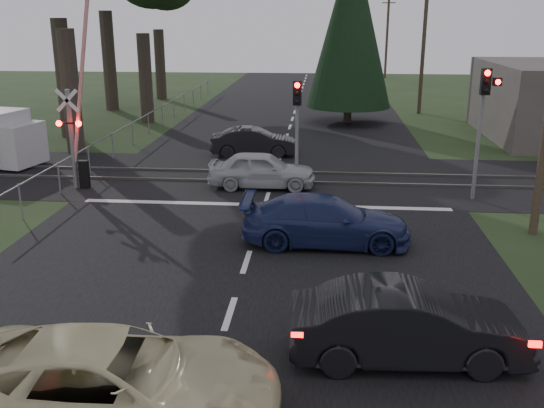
# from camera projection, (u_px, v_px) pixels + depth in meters

# --- Properties ---
(ground) EXTENTS (120.00, 120.00, 0.00)m
(ground) POSITION_uv_depth(u_px,v_px,m) (230.00, 314.00, 13.59)
(ground) COLOR #223317
(ground) RESTS_ON ground
(road) EXTENTS (14.00, 100.00, 0.01)m
(road) POSITION_uv_depth(u_px,v_px,m) (269.00, 191.00, 23.11)
(road) COLOR black
(road) RESTS_ON ground
(rail_corridor) EXTENTS (120.00, 8.00, 0.01)m
(rail_corridor) POSITION_uv_depth(u_px,v_px,m) (273.00, 178.00, 25.01)
(rail_corridor) COLOR black
(rail_corridor) RESTS_ON ground
(stop_line) EXTENTS (13.00, 0.35, 0.00)m
(stop_line) POSITION_uv_depth(u_px,v_px,m) (265.00, 205.00, 21.39)
(stop_line) COLOR silver
(stop_line) RESTS_ON ground
(rail_near) EXTENTS (120.00, 0.12, 0.10)m
(rail_near) POSITION_uv_depth(u_px,v_px,m) (272.00, 182.00, 24.24)
(rail_near) COLOR #59544C
(rail_near) RESTS_ON ground
(rail_far) EXTENTS (120.00, 0.12, 0.10)m
(rail_far) POSITION_uv_depth(u_px,v_px,m) (275.00, 172.00, 25.76)
(rail_far) COLOR #59544C
(rail_far) RESTS_ON ground
(crossing_signal) EXTENTS (1.62, 0.38, 6.96)m
(crossing_signal) POSITION_uv_depth(u_px,v_px,m) (77.00, 136.00, 22.88)
(crossing_signal) COLOR slate
(crossing_signal) RESTS_ON ground
(traffic_signal_right) EXTENTS (0.68, 0.48, 4.70)m
(traffic_signal_right) POSITION_uv_depth(u_px,v_px,m) (484.00, 109.00, 21.02)
(traffic_signal_right) COLOR slate
(traffic_signal_right) RESTS_ON ground
(traffic_signal_center) EXTENTS (0.32, 0.48, 4.10)m
(traffic_signal_center) POSITION_uv_depth(u_px,v_px,m) (297.00, 115.00, 22.84)
(traffic_signal_center) COLOR slate
(traffic_signal_center) RESTS_ON ground
(utility_pole_mid) EXTENTS (1.80, 0.26, 9.00)m
(utility_pole_mid) POSITION_uv_depth(u_px,v_px,m) (424.00, 42.00, 40.05)
(utility_pole_mid) COLOR #4C3D2D
(utility_pole_mid) RESTS_ON ground
(utility_pole_far) EXTENTS (1.80, 0.26, 9.00)m
(utility_pole_far) POSITION_uv_depth(u_px,v_px,m) (387.00, 32.00, 63.83)
(utility_pole_far) COLOR #4C3D2D
(utility_pole_far) RESTS_ON ground
(conifer_tree) EXTENTS (5.20, 5.20, 11.00)m
(conifer_tree) POSITION_uv_depth(u_px,v_px,m) (351.00, 23.00, 36.27)
(conifer_tree) COLOR #473D33
(conifer_tree) RESTS_ON ground
(fence_left) EXTENTS (0.10, 36.00, 1.20)m
(fence_left) POSITION_uv_depth(u_px,v_px,m) (156.00, 130.00, 35.63)
(fence_left) COLOR slate
(fence_left) RESTS_ON ground
(cream_coupe) EXTENTS (5.61, 2.76, 1.53)m
(cream_coupe) POSITION_uv_depth(u_px,v_px,m) (110.00, 383.00, 9.71)
(cream_coupe) COLOR beige
(cream_coupe) RESTS_ON ground
(dark_hatchback) EXTENTS (4.60, 1.83, 1.49)m
(dark_hatchback) POSITION_uv_depth(u_px,v_px,m) (407.00, 325.00, 11.58)
(dark_hatchback) COLOR black
(dark_hatchback) RESTS_ON ground
(silver_car) EXTENTS (4.13, 1.69, 1.40)m
(silver_car) POSITION_uv_depth(u_px,v_px,m) (262.00, 170.00, 23.41)
(silver_car) COLOR #ADB2B6
(silver_car) RESTS_ON ground
(blue_sedan) EXTENTS (4.91, 2.03, 1.42)m
(blue_sedan) POSITION_uv_depth(u_px,v_px,m) (326.00, 221.00, 17.58)
(blue_sedan) COLOR navy
(blue_sedan) RESTS_ON ground
(dark_car_far) EXTENTS (4.14, 1.71, 1.33)m
(dark_car_far) POSITION_uv_depth(u_px,v_px,m) (254.00, 142.00, 28.77)
(dark_car_far) COLOR black
(dark_car_far) RESTS_ON ground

